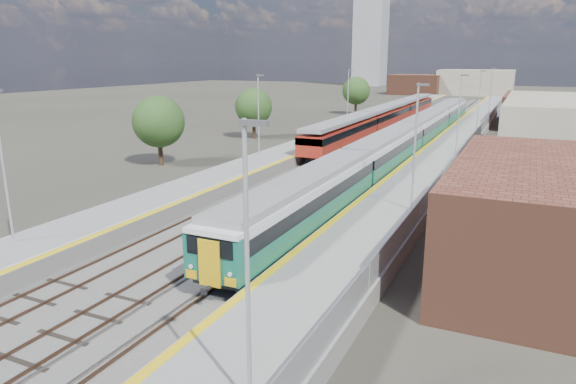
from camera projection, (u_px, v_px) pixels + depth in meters
The scene contains 11 objects.
ground at pixel (404, 148), 58.54m from camera, with size 320.00×320.00×0.00m, color #47443A.
ballast_bed at pixel (390, 143), 61.64m from camera, with size 10.50×155.00×0.06m, color #565451.
tracks at pixel (398, 141), 62.85m from camera, with size 8.96×160.00×0.17m.
platform_right at pixel (455, 143), 58.44m from camera, with size 4.70×155.00×8.52m.
platform_left at pixel (337, 136), 64.29m from camera, with size 4.30×155.00×8.52m.
buildings at pixel (412, 56), 141.03m from camera, with size 72.00×185.50×40.00m.
green_train at pixel (410, 136), 53.36m from camera, with size 2.69×74.94×2.96m.
red_train at pixel (386, 117), 71.60m from camera, with size 2.76×56.11×3.49m.
tree_a at pixel (159, 122), 48.07m from camera, with size 4.87×4.87×6.61m.
tree_b at pixel (254, 107), 64.77m from camera, with size 4.70×4.70×6.37m.
tree_c at pixel (356, 91), 93.33m from camera, with size 5.02×5.02×6.81m.
Camera 1 is at (12.40, -8.12, 9.80)m, focal length 32.00 mm.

